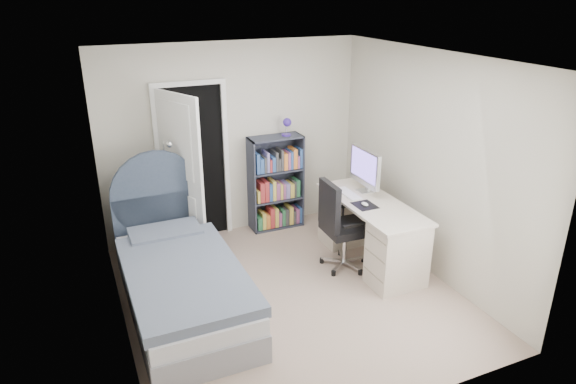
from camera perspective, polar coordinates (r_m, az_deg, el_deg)
name	(u,v)px	position (r m, az deg, el deg)	size (l,w,h in m)	color
room_shell	(290,187)	(5.09, 0.20, 0.58)	(3.50, 3.70, 2.60)	gray
door	(185,170)	(6.34, -11.33, 2.44)	(0.92, 0.77, 2.06)	black
bed	(181,279)	(5.44, -11.85, -9.42)	(1.09, 2.27, 1.39)	gray
nightstand	(142,222)	(6.53, -15.93, -3.23)	(0.44, 0.44, 0.64)	tan
floor_lamp	(171,210)	(6.34, -12.83, -1.95)	(0.21, 0.21, 1.47)	silver
bookcase	(277,186)	(6.94, -1.25, 0.64)	(0.72, 0.31, 1.52)	#313643
desk	(370,229)	(6.17, 9.06, -4.08)	(0.64, 1.60, 1.31)	beige
office_chair	(339,222)	(5.92, 5.69, -3.29)	(0.55, 0.57, 1.08)	silver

